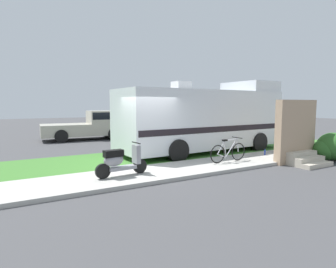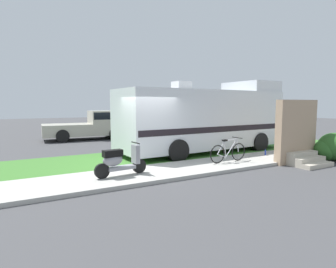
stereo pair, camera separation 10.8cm
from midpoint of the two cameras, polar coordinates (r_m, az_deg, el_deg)
ground_plane at (r=10.28m, az=-4.36°, el=-6.56°), size 80.00×80.00×0.00m
sidewalk at (r=9.23m, az=-1.11°, el=-7.62°), size 24.00×2.00×0.12m
grass_strip at (r=11.62m, az=-7.57°, el=-4.93°), size 24.00×3.40×0.08m
motorhome_rv at (r=13.13m, az=7.10°, el=3.13°), size 8.01×2.91×3.34m
scooter at (r=8.48m, az=-10.01°, el=-5.35°), size 1.64×0.50×0.97m
bicycle at (r=10.64m, az=11.75°, el=-3.52°), size 1.69×0.52×0.89m
pickup_truck_near at (r=18.28m, az=5.50°, el=1.98°), size 5.27×2.15×1.78m
pickup_truck_far at (r=18.84m, az=-14.82°, el=1.95°), size 5.32×2.50×1.81m
porch_steps at (r=11.74m, az=24.48°, el=-0.73°), size 2.00×1.26×2.40m
bush_by_porch at (r=12.91m, az=29.93°, el=-2.44°), size 1.54×1.16×1.09m
bottle_green at (r=12.48m, az=18.70°, el=-3.54°), size 0.07×0.07×0.27m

